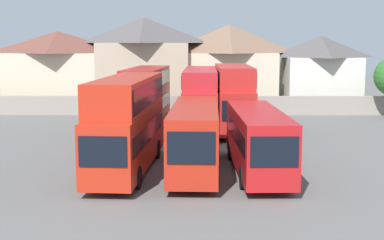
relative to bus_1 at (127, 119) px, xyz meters
name	(u,v)px	position (x,y,z in m)	size (l,w,h in m)	color
ground	(193,123)	(3.45, 17.70, -2.84)	(140.00, 140.00, 0.00)	#605E5B
depot_boundary_wall	(193,105)	(3.45, 23.26, -1.94)	(56.00, 0.50, 1.80)	gray
bus_1	(127,119)	(0.00, 0.00, 0.00)	(3.16, 11.49, 5.06)	red
bus_2	(195,134)	(3.63, 0.01, -0.82)	(2.78, 11.18, 3.55)	#B42414
bus_3	(258,138)	(6.93, -0.42, -0.94)	(2.70, 10.62, 3.34)	#B3181A
bus_4	(146,96)	(-0.17, 13.34, -0.07)	(3.28, 10.26, 4.93)	#AE1D16
bus_5	(200,96)	(4.04, 13.61, -0.11)	(2.78, 11.39, 4.84)	red
bus_6	(233,95)	(6.60, 13.33, 0.02)	(2.69, 10.14, 5.10)	red
house_terrace_left	(59,69)	(-10.64, 28.66, 1.26)	(10.65, 7.27, 8.04)	beige
house_terrace_centre	(144,62)	(-1.66, 28.70, 1.97)	(9.66, 7.52, 9.44)	tan
house_terrace_right	(229,65)	(7.23, 29.65, 1.63)	(10.09, 7.58, 8.75)	beige
house_terrace_far_right	(320,71)	(16.77, 29.03, 1.02)	(7.84, 7.19, 7.57)	silver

